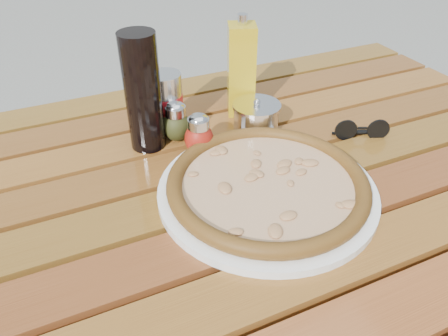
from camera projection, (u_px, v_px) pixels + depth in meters
name	position (u px, v px, depth m)	size (l,w,h in m)	color
table	(229.00, 222.00, 0.78)	(1.40, 0.90, 0.75)	#3C260D
plate	(267.00, 191.00, 0.72)	(0.36, 0.36, 0.01)	white
pizza	(268.00, 183.00, 0.71)	(0.37, 0.37, 0.03)	beige
pepper_shaker	(199.00, 135.00, 0.80)	(0.06, 0.06, 0.08)	#AB2113
oregano_shaker	(176.00, 122.00, 0.84)	(0.07, 0.07, 0.08)	#3A3E19
dark_bottle	(143.00, 93.00, 0.78)	(0.07, 0.07, 0.22)	black
soda_can	(166.00, 103.00, 0.86)	(0.07, 0.07, 0.12)	silver
olive_oil_cruet	(241.00, 70.00, 0.90)	(0.07, 0.07, 0.21)	#BB9C14
parmesan_tin	(256.00, 117.00, 0.87)	(0.11, 0.11, 0.07)	silver
sunglasses	(361.00, 130.00, 0.86)	(0.11, 0.06, 0.04)	black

